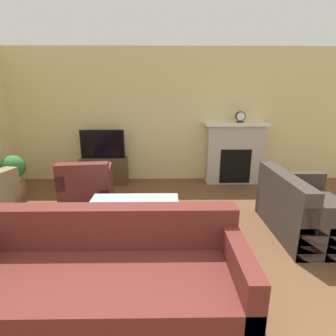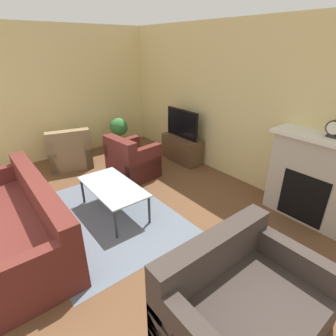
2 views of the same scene
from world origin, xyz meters
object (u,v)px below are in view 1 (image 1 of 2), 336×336
Objects in this scene: potted_plant at (14,173)px; mantel_clock at (240,117)px; tv at (102,144)px; coffee_table at (134,205)px; couch_loveseat at (307,213)px; armchair_accent at (87,190)px; couch_sectional at (107,280)px.

mantel_clock is (4.22, 0.76, 0.92)m from potted_plant.
tv is 2.28m from coffee_table.
coffee_table is at bearing 90.12° from couch_loveseat.
mantel_clock reaches higher than couch_loveseat.
coffee_table is at bearing -131.97° from mantel_clock.
tv is at bearing 25.63° from potted_plant.
armchair_accent is 1.19m from coffee_table.
tv is 3.95× the size of mantel_clock.
armchair_accent is at bearing -154.80° from mantel_clock.
armchair_accent is at bearing 135.68° from coffee_table.
couch_sectional reaches higher than coffee_table.
couch_loveseat reaches higher than potted_plant.
couch_sectional and armchair_accent have the same top height.
couch_sectional is 3.05× the size of potted_plant.
couch_sectional is at bearing 118.08° from couch_loveseat.
mantel_clock is at bearing 59.39° from couch_sectional.
mantel_clock is (-0.37, 2.13, 1.08)m from couch_loveseat.
potted_plant reaches higher than coffee_table.
tv is at bearing 56.64° from couch_loveseat.
couch_loveseat is at bearing 0.12° from coffee_table.
potted_plant is (-2.21, 2.65, 0.15)m from couch_sectional.
mantel_clock is (2.77, 0.06, 0.54)m from tv.
couch_loveseat is 1.77× the size of potted_plant.
couch_loveseat is (3.14, -2.07, -0.54)m from tv.
coffee_table is (0.85, -2.07, -0.41)m from tv.
couch_sectional is 2.76× the size of armchair_accent.
mantel_clock is at bearing 1.24° from tv.
couch_sectional is at bearing -50.12° from potted_plant.
tv is 3.80m from couch_loveseat.
couch_sectional is 1.72× the size of couch_loveseat.
coffee_table is at bearing -67.66° from tv.
mantel_clock reaches higher than coffee_table.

